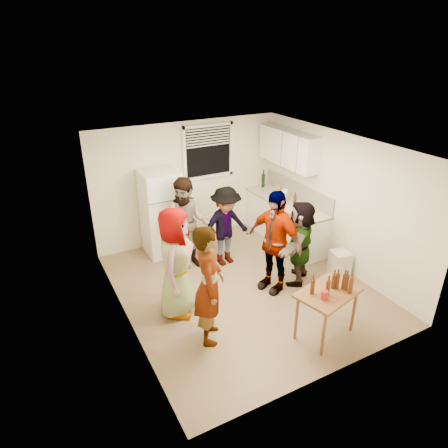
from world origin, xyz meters
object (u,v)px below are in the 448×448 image
guest_back_left (189,265)px  kettle (283,201)px  beer_bottle_counter (294,209)px  beer_bottle_table (333,288)px  guest_back_right (226,262)px  guest_grey (178,311)px  guest_orange (297,280)px  serving_table (323,334)px  guest_stripe (210,336)px  trash_bin (340,262)px  wine_bottle (263,187)px  guest_black (271,287)px  refrigerator (161,213)px  blue_cup (297,216)px  red_cup (324,299)px

guest_back_left → kettle: bearing=35.0°
beer_bottle_counter → beer_bottle_table: 2.54m
guest_back_right → kettle: bearing=5.5°
guest_grey → guest_orange: (2.23, -0.16, 0.00)m
serving_table → guest_stripe: serving_table is taller
trash_bin → serving_table: 1.79m
guest_grey → guest_stripe: size_ratio=0.99×
kettle → beer_bottle_counter: beer_bottle_counter is taller
beer_bottle_counter → beer_bottle_table: beer_bottle_counter is taller
wine_bottle → trash_bin: wine_bottle is taller
guest_black → kettle: bearing=122.6°
guest_orange → refrigerator: bearing=-90.5°
trash_bin → refrigerator: bearing=137.2°
beer_bottle_table → guest_black: (-0.09, 1.33, -0.75)m
kettle → beer_bottle_table: 2.98m
guest_grey → guest_orange: bearing=-58.7°
beer_bottle_table → guest_grey: (-1.78, 1.48, -0.75)m
beer_bottle_counter → serving_table: size_ratio=0.28×
blue_cup → guest_back_left: size_ratio=0.07×
guest_grey → guest_back_left: size_ratio=1.01×
kettle → serving_table: kettle is taller
beer_bottle_table → trash_bin: bearing=41.7°
kettle → guest_black: size_ratio=0.15×
guest_black → beer_bottle_counter: bearing=113.0°
refrigerator → guest_black: 2.59m
trash_bin → beer_bottle_table: beer_bottle_table is taller
trash_bin → guest_grey: size_ratio=0.26×
trash_bin → guest_back_right: (-1.64, 1.35, -0.25)m
trash_bin → guest_grey: (-3.03, 0.37, -0.25)m
beer_bottle_table → guest_black: 1.53m
guest_back_right → beer_bottle_table: bearing=-86.6°
guest_grey → guest_stripe: bearing=-131.8°
trash_bin → guest_black: (-1.34, 0.22, -0.25)m
beer_bottle_table → guest_back_left: size_ratio=0.13×
guest_back_right → wine_bottle: bearing=31.1°
refrigerator → beer_bottle_counter: 2.62m
beer_bottle_counter → trash_bin: 1.38m
trash_bin → red_cup: bearing=-140.7°
beer_bottle_counter → guest_back_right: beer_bottle_counter is taller
refrigerator → wine_bottle: size_ratio=5.73×
wine_bottle → guest_stripe: size_ratio=0.17×
trash_bin → red_cup: size_ratio=3.65×
beer_bottle_table → guest_back_right: (-0.40, 2.46, -0.75)m
beer_bottle_counter → guest_orange: beer_bottle_counter is taller
serving_table → guest_back_right: bearing=96.6°
blue_cup → beer_bottle_counter: bearing=61.2°
wine_bottle → serving_table: (-1.31, -3.70, -0.90)m
wine_bottle → guest_back_right: bearing=-143.1°
serving_table → red_cup: 0.78m
wine_bottle → blue_cup: size_ratio=2.39×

